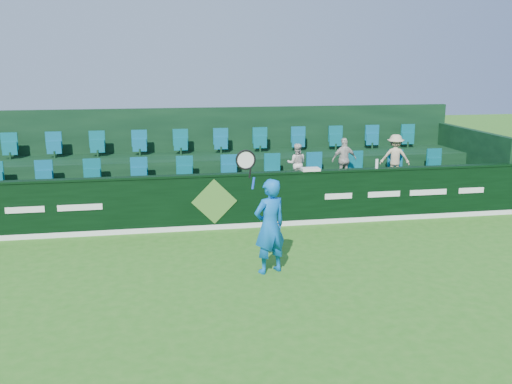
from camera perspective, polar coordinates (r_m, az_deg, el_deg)
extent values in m
plane|color=#296F1A|center=(10.21, -1.72, -10.02)|extent=(60.00, 60.00, 0.00)
cube|color=black|center=(13.78, -4.24, -1.05)|extent=(16.00, 0.20, 1.30)
cube|color=black|center=(13.63, -4.28, 1.70)|extent=(16.00, 0.24, 0.05)
cube|color=white|center=(13.83, -4.15, -3.53)|extent=(16.00, 0.02, 0.12)
cube|color=#477B2C|center=(13.65, -4.19, -0.96)|extent=(1.10, 0.02, 1.10)
cube|color=white|center=(13.90, -22.11, -1.66)|extent=(0.85, 0.01, 0.14)
cube|color=white|center=(13.69, -17.20, -1.48)|extent=(1.00, 0.01, 0.14)
cube|color=white|center=(14.31, 8.25, -0.41)|extent=(0.70, 0.01, 0.14)
cube|color=white|center=(14.73, 12.68, -0.21)|extent=(0.85, 0.01, 0.14)
cube|color=white|center=(15.23, 16.85, -0.02)|extent=(1.00, 0.01, 0.14)
cube|color=white|center=(15.81, 20.73, 0.15)|extent=(0.70, 0.01, 0.14)
cube|color=black|center=(14.90, -4.67, -0.97)|extent=(16.00, 2.00, 0.80)
cube|color=black|center=(16.69, -5.34, 1.43)|extent=(16.00, 1.80, 1.30)
cube|color=black|center=(17.55, -5.68, 4.15)|extent=(16.00, 0.20, 2.60)
cube|color=black|center=(18.14, 20.68, 2.70)|extent=(0.20, 4.00, 2.00)
cube|color=#0C5A77|center=(15.14, -4.88, 1.97)|extent=(13.50, 0.50, 0.60)
cube|color=#0C5A77|center=(16.82, -5.50, 4.80)|extent=(13.50, 0.50, 0.60)
imported|color=blue|center=(10.85, 1.38, -3.44)|extent=(0.79, 0.66, 1.84)
cylinder|color=#143FBF|center=(10.48, -0.27, 0.88)|extent=(0.07, 0.04, 0.22)
cylinder|color=black|center=(10.43, -0.60, 1.95)|extent=(0.06, 0.03, 0.20)
torus|color=black|center=(10.37, -1.04, 3.23)|extent=(0.42, 0.04, 0.42)
cylinder|color=silver|center=(10.37, -1.04, 3.23)|extent=(0.35, 0.01, 0.35)
imported|color=silver|center=(15.12, 4.09, 2.86)|extent=(0.60, 0.52, 1.06)
imported|color=beige|center=(15.48, 8.81, 3.20)|extent=(0.70, 0.32, 1.18)
imported|color=#C0B087|center=(16.01, 13.73, 3.41)|extent=(0.91, 0.70, 1.24)
cube|color=silver|center=(14.06, 5.46, 2.28)|extent=(0.44, 0.29, 0.07)
cylinder|color=silver|center=(14.60, 11.99, 2.79)|extent=(0.07, 0.07, 0.24)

